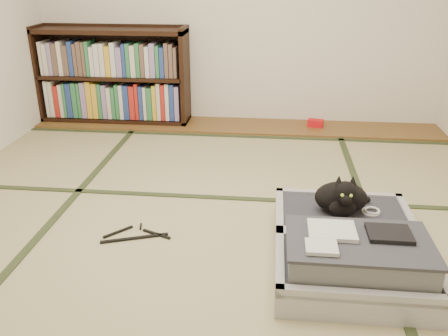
# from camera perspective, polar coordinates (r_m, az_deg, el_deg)

# --- Properties ---
(floor) EXTENTS (4.50, 4.50, 0.00)m
(floor) POSITION_cam_1_polar(r_m,az_deg,el_deg) (2.95, -1.69, -7.10)
(floor) COLOR tan
(floor) RESTS_ON ground
(wood_strip) EXTENTS (4.00, 0.50, 0.02)m
(wood_strip) POSITION_cam_1_polar(r_m,az_deg,el_deg) (4.77, 1.49, 5.10)
(wood_strip) COLOR brown
(wood_strip) RESTS_ON ground
(red_item) EXTENTS (0.17, 0.12, 0.07)m
(red_item) POSITION_cam_1_polar(r_m,az_deg,el_deg) (4.79, 10.95, 5.33)
(red_item) COLOR red
(red_item) RESTS_ON wood_strip
(tatami_borders) EXTENTS (4.00, 4.50, 0.01)m
(tatami_borders) POSITION_cam_1_polar(r_m,az_deg,el_deg) (3.38, -0.59, -2.85)
(tatami_borders) COLOR #2D381E
(tatami_borders) RESTS_ON ground
(bookcase) EXTENTS (1.52, 0.35, 0.98)m
(bookcase) POSITION_cam_1_polar(r_m,az_deg,el_deg) (4.98, -13.21, 10.52)
(bookcase) COLOR black
(bookcase) RESTS_ON wood_strip
(suitcase) EXTENTS (0.78, 1.05, 0.31)m
(suitcase) POSITION_cam_1_polar(r_m,az_deg,el_deg) (2.64, 14.87, -9.20)
(suitcase) COLOR #ABACB0
(suitcase) RESTS_ON floor
(cat) EXTENTS (0.35, 0.35, 0.28)m
(cat) POSITION_cam_1_polar(r_m,az_deg,el_deg) (2.81, 14.00, -3.52)
(cat) COLOR black
(cat) RESTS_ON suitcase
(cable_coil) EXTENTS (0.11, 0.11, 0.03)m
(cable_coil) POSITION_cam_1_polar(r_m,az_deg,el_deg) (2.91, 17.29, -5.01)
(cable_coil) COLOR white
(cable_coil) RESTS_ON suitcase
(hanger) EXTENTS (0.40, 0.25, 0.01)m
(hanger) POSITION_cam_1_polar(r_m,az_deg,el_deg) (2.90, -10.54, -7.97)
(hanger) COLOR black
(hanger) RESTS_ON floor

